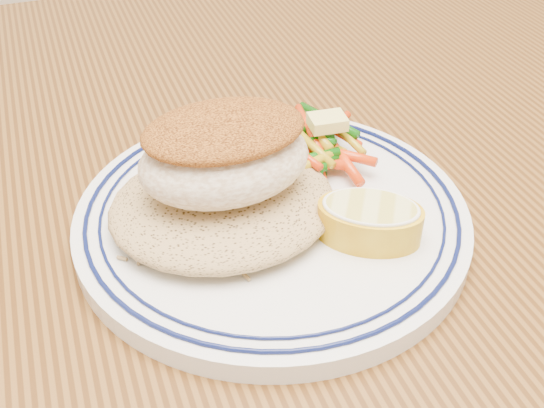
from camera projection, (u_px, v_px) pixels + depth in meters
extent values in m
cube|color=#47280E|center=(256.00, 212.00, 0.52)|extent=(1.50, 0.90, 0.04)
cylinder|color=silver|center=(272.00, 218.00, 0.47)|extent=(0.27, 0.27, 0.01)
torus|color=#0A113F|center=(272.00, 209.00, 0.47)|extent=(0.25, 0.25, 0.00)
torus|color=#0A113F|center=(272.00, 209.00, 0.47)|extent=(0.23, 0.23, 0.00)
ellipsoid|color=#A58452|center=(223.00, 201.00, 0.45)|extent=(0.15, 0.13, 0.03)
ellipsoid|color=beige|center=(225.00, 161.00, 0.43)|extent=(0.11, 0.08, 0.05)
ellipsoid|color=#945117|center=(224.00, 130.00, 0.42)|extent=(0.11, 0.08, 0.02)
cylinder|color=red|center=(315.00, 158.00, 0.51)|extent=(0.02, 0.06, 0.01)
cylinder|color=#0D500A|center=(321.00, 158.00, 0.51)|extent=(0.02, 0.05, 0.01)
cylinder|color=#0D500A|center=(317.00, 138.00, 0.53)|extent=(0.03, 0.06, 0.01)
cylinder|color=#0D500A|center=(284.00, 152.00, 0.51)|extent=(0.01, 0.05, 0.01)
cylinder|color=red|center=(314.00, 161.00, 0.50)|extent=(0.04, 0.04, 0.01)
cylinder|color=red|center=(276.00, 145.00, 0.52)|extent=(0.02, 0.05, 0.01)
cylinder|color=#0D500A|center=(293.00, 151.00, 0.51)|extent=(0.05, 0.05, 0.01)
cylinder|color=red|center=(308.00, 170.00, 0.49)|extent=(0.06, 0.01, 0.01)
cylinder|color=#0D500A|center=(329.00, 136.00, 0.52)|extent=(0.03, 0.05, 0.01)
cylinder|color=#0D500A|center=(299.00, 163.00, 0.50)|extent=(0.05, 0.03, 0.01)
cylinder|color=#A98D12|center=(323.00, 142.00, 0.52)|extent=(0.02, 0.05, 0.01)
cylinder|color=#A98D12|center=(290.00, 168.00, 0.49)|extent=(0.01, 0.06, 0.01)
cylinder|color=red|center=(345.00, 161.00, 0.49)|extent=(0.01, 0.05, 0.01)
cylinder|color=#0D500A|center=(291.00, 168.00, 0.49)|extent=(0.04, 0.03, 0.01)
cylinder|color=#0D500A|center=(308.00, 159.00, 0.49)|extent=(0.05, 0.01, 0.01)
cylinder|color=#0D500A|center=(294.00, 172.00, 0.48)|extent=(0.05, 0.01, 0.01)
cylinder|color=red|center=(333.00, 129.00, 0.52)|extent=(0.02, 0.06, 0.01)
cylinder|color=red|center=(343.00, 154.00, 0.50)|extent=(0.04, 0.04, 0.01)
cylinder|color=#0D500A|center=(278.00, 145.00, 0.51)|extent=(0.02, 0.05, 0.01)
cylinder|color=red|center=(328.00, 133.00, 0.52)|extent=(0.05, 0.04, 0.01)
cylinder|color=#0D500A|center=(313.00, 163.00, 0.49)|extent=(0.05, 0.02, 0.01)
cylinder|color=#0D500A|center=(307.00, 132.00, 0.51)|extent=(0.03, 0.05, 0.01)
cylinder|color=#A98D12|center=(286.00, 160.00, 0.49)|extent=(0.04, 0.04, 0.01)
cylinder|color=#A98D12|center=(315.00, 162.00, 0.48)|extent=(0.05, 0.03, 0.01)
cylinder|color=#A98D12|center=(347.00, 137.00, 0.51)|extent=(0.01, 0.05, 0.01)
cylinder|color=#0D500A|center=(299.00, 144.00, 0.50)|extent=(0.05, 0.01, 0.01)
cylinder|color=#A98D12|center=(314.00, 147.00, 0.50)|extent=(0.02, 0.05, 0.01)
cylinder|color=#0D500A|center=(328.00, 120.00, 0.52)|extent=(0.03, 0.06, 0.01)
cylinder|color=#A98D12|center=(315.00, 131.00, 0.51)|extent=(0.01, 0.05, 0.01)
cylinder|color=red|center=(300.00, 153.00, 0.49)|extent=(0.02, 0.05, 0.01)
cylinder|color=red|center=(309.00, 129.00, 0.51)|extent=(0.01, 0.06, 0.01)
cylinder|color=#0D500A|center=(273.00, 137.00, 0.50)|extent=(0.05, 0.01, 0.01)
cube|color=#EAE172|center=(327.00, 122.00, 0.50)|extent=(0.03, 0.02, 0.01)
torus|color=white|center=(371.00, 207.00, 0.43)|extent=(0.09, 0.09, 0.00)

